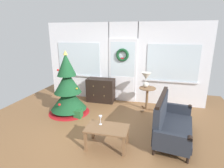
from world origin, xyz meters
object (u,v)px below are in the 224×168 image
dresser_cabinet (101,90)px  coffee_table (107,130)px  table_lamp (146,78)px  gift_box (78,114)px  christmas_tree (68,91)px  side_table (147,94)px  settee_sofa (169,122)px  wine_glass (100,118)px

dresser_cabinet → coffee_table: bearing=-68.6°
table_lamp → gift_box: (-1.69, -1.04, -0.87)m
table_lamp → gift_box: size_ratio=2.13×
christmas_tree → table_lamp: size_ratio=4.05×
side_table → coffee_table: 2.14m
table_lamp → christmas_tree: bearing=-159.2°
side_table → gift_box: 2.05m
settee_sofa → coffee_table: size_ratio=1.93×
settee_sofa → side_table: settee_sofa is taller
coffee_table → table_lamp: bearing=75.0°
christmas_tree → settee_sofa: 2.82m
wine_glass → gift_box: bearing=135.3°
settee_sofa → coffee_table: bearing=-150.9°
dresser_cabinet → side_table: (1.54, -0.31, 0.10)m
settee_sofa → dresser_cabinet: bearing=141.6°
side_table → table_lamp: (-0.06, 0.04, 0.48)m
side_table → wine_glass: 2.11m
dresser_cabinet → settee_sofa: (2.13, -1.69, -0.01)m
wine_glass → gift_box: (-0.97, 0.96, -0.47)m
christmas_tree → coffee_table: bearing=-40.0°
settee_sofa → side_table: size_ratio=2.39×
gift_box → side_table: bearing=29.6°
settee_sofa → table_lamp: size_ratio=3.74×
gift_box → settee_sofa: bearing=-9.2°
side_table → wine_glass: side_table is taller
side_table → wine_glass: bearing=-111.8°
wine_glass → gift_box: size_ratio=0.95×
settee_sofa → side_table: (-0.59, 1.37, 0.11)m
christmas_tree → settee_sofa: (2.74, -0.62, -0.27)m
christmas_tree → gift_box: bearing=-31.1°
christmas_tree → gift_box: 0.72m
wine_glass → settee_sofa: bearing=23.1°
dresser_cabinet → gift_box: size_ratio=4.40×
side_table → gift_box: (-1.75, -1.00, -0.39)m
table_lamp → coffee_table: bearing=-105.0°
settee_sofa → gift_box: bearing=170.8°
dresser_cabinet → coffee_table: dresser_cabinet is taller
coffee_table → wine_glass: 0.28m
dresser_cabinet → wine_glass: dresser_cabinet is taller
settee_sofa → wine_glass: bearing=-156.9°
wine_glass → christmas_tree: bearing=138.7°
settee_sofa → table_lamp: table_lamp is taller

